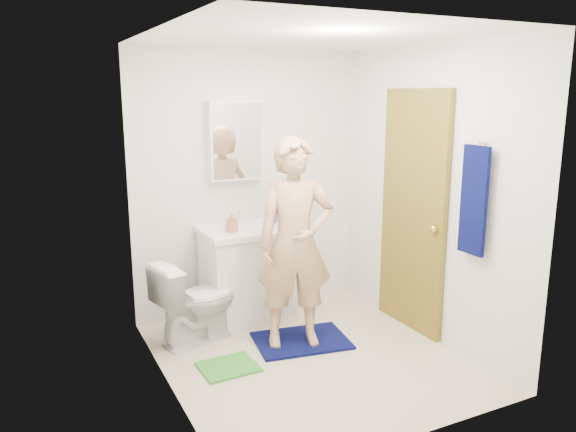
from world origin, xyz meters
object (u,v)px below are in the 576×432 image
object	(u,v)px
towel	(474,201)
soap_dispenser	(232,223)
vanity_cabinet	(247,276)
man	(295,243)
toilet	(196,301)
medicine_cabinet	(235,140)
toothbrush_cup	(272,217)

from	to	relation	value
towel	soap_dispenser	bearing A→B (deg)	133.96
vanity_cabinet	man	distance (m)	0.83
toilet	man	bearing A→B (deg)	-135.51
medicine_cabinet	toilet	xyz separation A→B (m)	(-0.55, -0.47, -1.25)
towel	toothbrush_cup	bearing A→B (deg)	119.24
medicine_cabinet	toilet	world-z (taller)	medicine_cabinet
vanity_cabinet	towel	world-z (taller)	towel
toilet	soap_dispenser	size ratio (longest dim) A/B	4.16
soap_dispenser	medicine_cabinet	bearing A→B (deg)	61.59
towel	man	distance (m)	1.38
towel	toothbrush_cup	xyz separation A→B (m)	(-0.89, 1.58, -0.35)
vanity_cabinet	toilet	distance (m)	0.61
man	medicine_cabinet	bearing A→B (deg)	114.05
medicine_cabinet	soap_dispenser	size ratio (longest dim) A/B	4.16
man	vanity_cabinet	bearing A→B (deg)	116.85
vanity_cabinet	man	bearing A→B (deg)	-78.56
toothbrush_cup	man	xyz separation A→B (m)	(-0.16, -0.78, -0.04)
vanity_cabinet	towel	size ratio (longest dim) A/B	1.00
towel	soap_dispenser	xyz separation A→B (m)	(-1.35, 1.40, -0.32)
toilet	man	xyz separation A→B (m)	(0.69, -0.43, 0.51)
medicine_cabinet	soap_dispenser	distance (m)	0.75
medicine_cabinet	man	distance (m)	1.18
medicine_cabinet	toothbrush_cup	distance (m)	0.77
towel	vanity_cabinet	bearing A→B (deg)	128.47
vanity_cabinet	medicine_cabinet	xyz separation A→B (m)	(0.00, 0.22, 1.20)
soap_dispenser	man	world-z (taller)	man
toilet	soap_dispenser	distance (m)	0.72
soap_dispenser	toilet	bearing A→B (deg)	-157.51
toilet	soap_dispenser	xyz separation A→B (m)	(0.38, 0.16, 0.58)
toilet	vanity_cabinet	bearing A→B (deg)	-79.49
medicine_cabinet	toothbrush_cup	xyz separation A→B (m)	(0.29, -0.13, -0.70)
medicine_cabinet	soap_dispenser	world-z (taller)	medicine_cabinet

